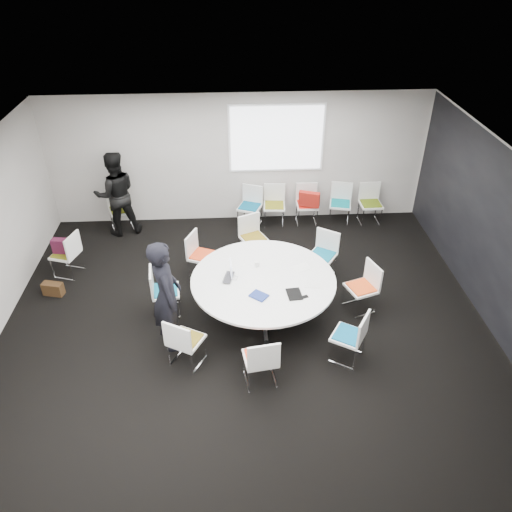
{
  "coord_description": "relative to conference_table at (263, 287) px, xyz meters",
  "views": [
    {
      "loc": [
        -0.19,
        -6.4,
        5.57
      ],
      "look_at": [
        0.2,
        0.4,
        1.0
      ],
      "focal_mm": 35.0,
      "sensor_mm": 36.0,
      "label": 1
    }
  ],
  "objects": [
    {
      "name": "room_shell",
      "position": [
        -0.21,
        -0.13,
        0.84
      ],
      "size": [
        8.08,
        7.08,
        2.88
      ],
      "color": "black",
      "rests_on": "ground"
    },
    {
      "name": "conference_table",
      "position": [
        0.0,
        0.0,
        0.0
      ],
      "size": [
        2.37,
        2.37,
        0.73
      ],
      "color": "silver",
      "rests_on": "ground"
    },
    {
      "name": "projection_screen",
      "position": [
        0.49,
        3.33,
        1.29
      ],
      "size": [
        1.9,
        0.03,
        1.35
      ],
      "primitive_type": "cube",
      "color": "white",
      "rests_on": "room_shell"
    },
    {
      "name": "chair_ring_a",
      "position": [
        1.67,
        0.03,
        -0.28
      ],
      "size": [
        0.58,
        0.58,
        0.88
      ],
      "rotation": [
        0.0,
        0.0,
        1.91
      ],
      "color": "silver",
      "rests_on": "ground"
    },
    {
      "name": "chair_ring_b",
      "position": [
        1.18,
        1.05,
        -0.28
      ],
      "size": [
        0.63,
        0.63,
        0.88
      ],
      "rotation": [
        0.0,
        0.0,
        2.55
      ],
      "color": "silver",
      "rests_on": "ground"
    },
    {
      "name": "chair_ring_c",
      "position": [
        -0.07,
        1.71,
        -0.28
      ],
      "size": [
        0.6,
        0.6,
        0.88
      ],
      "rotation": [
        0.0,
        0.0,
        3.57
      ],
      "color": "silver",
      "rests_on": "ground"
    },
    {
      "name": "chair_ring_d",
      "position": [
        -1.05,
        1.16,
        -0.28
      ],
      "size": [
        0.59,
        0.6,
        0.88
      ],
      "rotation": [
        0.0,
        0.0,
        4.31
      ],
      "color": "silver",
      "rests_on": "ground"
    },
    {
      "name": "chair_ring_e",
      "position": [
        -1.64,
        0.13,
        -0.28
      ],
      "size": [
        0.5,
        0.51,
        0.88
      ],
      "rotation": [
        0.0,
        0.0,
        4.83
      ],
      "color": "silver",
      "rests_on": "ground"
    },
    {
      "name": "chair_ring_f",
      "position": [
        -1.22,
        -1.08,
        -0.28
      ],
      "size": [
        0.62,
        0.61,
        0.88
      ],
      "rotation": [
        0.0,
        0.0,
        5.79
      ],
      "color": "silver",
      "rests_on": "ground"
    },
    {
      "name": "chair_ring_g",
      "position": [
        -0.14,
        -1.52,
        -0.28
      ],
      "size": [
        0.52,
        0.51,
        0.88
      ],
      "rotation": [
        0.0,
        0.0,
        6.44
      ],
      "color": "silver",
      "rests_on": "ground"
    },
    {
      "name": "chair_ring_h",
      "position": [
        1.2,
        -1.13,
        -0.28
      ],
      "size": [
        0.62,
        0.63,
        0.88
      ],
      "rotation": [
        0.0,
        0.0,
        7.3
      ],
      "color": "silver",
      "rests_on": "ground"
    },
    {
      "name": "chair_back_a",
      "position": [
        -0.08,
        3.01,
        -0.28
      ],
      "size": [
        0.59,
        0.59,
        0.88
      ],
      "rotation": [
        0.0,
        0.0,
        2.76
      ],
      "color": "silver",
      "rests_on": "ground"
    },
    {
      "name": "chair_back_b",
      "position": [
        0.45,
        3.03,
        -0.28
      ],
      "size": [
        0.49,
        0.48,
        0.88
      ],
      "rotation": [
        0.0,
        0.0,
        3.06
      ],
      "color": "silver",
      "rests_on": "ground"
    },
    {
      "name": "chair_back_c",
      "position": [
        1.17,
        3.03,
        -0.28
      ],
      "size": [
        0.46,
        0.45,
        0.88
      ],
      "rotation": [
        0.0,
        0.0,
        3.13
      ],
      "color": "silver",
      "rests_on": "ground"
    },
    {
      "name": "chair_back_d",
      "position": [
        1.9,
        3.03,
        -0.28
      ],
      "size": [
        0.55,
        0.54,
        0.88
      ],
      "rotation": [
        0.0,
        0.0,
        2.91
      ],
      "color": "silver",
      "rests_on": "ground"
    },
    {
      "name": "chair_back_e",
      "position": [
        2.56,
        2.99,
        -0.28
      ],
      "size": [
        0.47,
        0.46,
        0.88
      ],
      "rotation": [
        0.0,
        0.0,
        3.17
      ],
      "color": "silver",
      "rests_on": "ground"
    },
    {
      "name": "chair_spare_left",
      "position": [
        -3.58,
        1.36,
        -0.28
      ],
      "size": [
        0.57,
        0.57,
        0.88
      ],
      "rotation": [
        0.0,
        0.0,
        1.26
      ],
      "color": "silver",
      "rests_on": "ground"
    },
    {
      "name": "chair_person_back",
      "position": [
        -2.86,
        3.03,
        -0.28
      ],
      "size": [
        0.59,
        0.58,
        0.88
      ],
      "rotation": [
        0.0,
        0.0,
        3.49
      ],
      "color": "silver",
      "rests_on": "ground"
    },
    {
      "name": "person_main",
      "position": [
        -1.5,
        -0.62,
        0.38
      ],
      "size": [
        0.59,
        0.77,
        1.87
      ],
      "primitive_type": "imported",
      "rotation": [
        0.0,
        0.0,
        1.81
      ],
      "color": "black",
      "rests_on": "ground"
    },
    {
      "name": "person_back",
      "position": [
        -2.85,
        2.87,
        0.35
      ],
      "size": [
        1.05,
        0.92,
        1.82
      ],
      "primitive_type": "imported",
      "rotation": [
        0.0,
        0.0,
        3.45
      ],
      "color": "black",
      "rests_on": "ground"
    },
    {
      "name": "laptop",
      "position": [
        -0.52,
        0.03,
        0.19
      ],
      "size": [
        0.3,
        0.38,
        0.03
      ],
      "primitive_type": "imported",
      "rotation": [
        0.0,
        0.0,
        1.31
      ],
      "color": "#333338",
      "rests_on": "conference_table"
    },
    {
      "name": "laptop_lid",
      "position": [
        -0.52,
        0.13,
        0.3
      ],
      "size": [
        0.04,
        0.3,
        0.22
      ],
      "primitive_type": "cube",
      "rotation": [
        0.0,
        0.0,
        1.64
      ],
      "color": "silver",
      "rests_on": "conference_table"
    },
    {
      "name": "notebook_black",
      "position": [
        0.45,
        -0.45,
        0.18
      ],
      "size": [
        0.25,
        0.32,
        0.02
      ],
      "primitive_type": "cube",
      "rotation": [
        0.0,
        0.0,
        0.1
      ],
      "color": "black",
      "rests_on": "conference_table"
    },
    {
      "name": "tablet_folio",
      "position": [
        -0.1,
        -0.46,
        0.19
      ],
      "size": [
        0.33,
        0.32,
        0.03
      ],
      "primitive_type": "cube",
      "rotation": [
        0.0,
        0.0,
        -0.68
      ],
      "color": "navy",
      "rests_on": "conference_table"
    },
    {
      "name": "papers_right",
      "position": [
        0.66,
        0.28,
        0.18
      ],
      "size": [
        0.36,
        0.32,
        0.0
      ],
      "primitive_type": "cube",
      "rotation": [
        0.0,
        0.0,
        0.47
      ],
      "color": "white",
      "rests_on": "conference_table"
    },
    {
      "name": "papers_front",
      "position": [
        0.8,
        -0.2,
        0.18
      ],
      "size": [
        0.34,
        0.27,
        0.0
      ],
      "primitive_type": "cube",
      "rotation": [
        0.0,
        0.0,
        -0.22
      ],
      "color": "silver",
      "rests_on": "conference_table"
    },
    {
      "name": "cup",
      "position": [
        -0.08,
        0.36,
        0.22
      ],
      "size": [
        0.08,
        0.08,
        0.09
      ],
      "primitive_type": "cylinder",
      "color": "white",
      "rests_on": "conference_table"
    },
    {
      "name": "phone",
      "position": [
        0.59,
        -0.52,
        0.18
      ],
      "size": [
        0.15,
        0.11,
        0.01
      ],
      "primitive_type": "cube",
      "rotation": [
        0.0,
        0.0,
        0.3
      ],
      "color": "black",
      "rests_on": "conference_table"
    },
    {
      "name": "maroon_bag",
      "position": [
        -3.59,
        1.36,
        0.06
      ],
      "size": [
        0.42,
        0.2,
        0.28
      ],
      "primitive_type": "cube",
      "rotation": [
        0.0,
        0.0,
        -0.15
      ],
      "color": "#48132B",
      "rests_on": "chair_spare_left"
    },
    {
      "name": "brown_bag",
      "position": [
        -3.72,
        0.73,
        -0.44
      ],
      "size": [
        0.39,
        0.24,
        0.24
      ],
      "primitive_type": "cube",
      "rotation": [
        0.0,
        0.0,
        -0.24
      ],
      "color": "#362311",
      "rests_on": "ground"
    },
    {
      "name": "red_jacket",
      "position": [
        1.17,
        2.81,
        0.14
      ],
      "size": [
        0.47,
        0.3,
        0.36
      ],
      "primitive_type": "cube",
      "rotation": [
        0.17,
        0.0,
        -0.34
      ],
      "color": "#AB1D15",
      "rests_on": "chair_back_c"
    }
  ]
}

